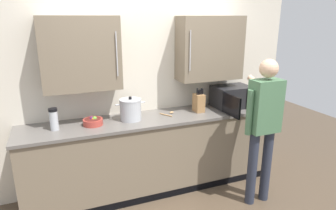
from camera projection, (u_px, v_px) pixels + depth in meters
back_wall_tiled at (147, 74)px, 3.69m from camera, size 4.01×0.44×2.63m
counter_unit at (155, 153)px, 3.71m from camera, size 3.14×0.61×0.95m
microwave_oven at (231, 97)px, 3.94m from camera, size 0.50×0.72×0.28m
wooden_spoon at (169, 113)px, 3.69m from camera, size 0.20×0.18×0.02m
stock_pot at (131, 109)px, 3.45m from camera, size 0.35×0.25×0.28m
thermos_flask at (54, 119)px, 3.14m from camera, size 0.09×0.09×0.24m
knife_block at (199, 103)px, 3.76m from camera, size 0.11×0.15×0.31m
fruit_bowl at (93, 121)px, 3.31m from camera, size 0.22×0.22×0.10m
person_figure at (263, 120)px, 3.28m from camera, size 0.44×0.56×1.70m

